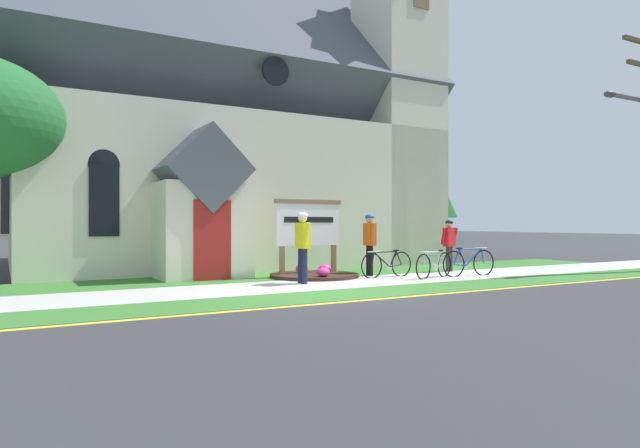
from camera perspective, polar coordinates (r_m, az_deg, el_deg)
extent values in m
plane|color=#333335|center=(15.53, -6.65, -5.44)|extent=(140.00, 140.00, 0.00)
cube|color=#B7B5AD|center=(13.91, 2.03, -6.07)|extent=(32.00, 2.32, 0.01)
cube|color=#38722D|center=(12.31, 6.87, -6.88)|extent=(32.00, 1.58, 0.01)
cube|color=#38722D|center=(16.05, -2.64, -5.25)|extent=(24.00, 2.61, 0.01)
cube|color=yellow|center=(11.57, 9.68, -7.32)|extent=(28.00, 0.16, 0.01)
cube|color=beige|center=(22.25, -10.66, 2.62)|extent=(14.24, 10.95, 4.97)
cube|color=#4C515B|center=(22.83, -10.66, 13.29)|extent=(14.74, 11.15, 11.15)
cube|color=beige|center=(21.78, 8.07, 11.62)|extent=(2.63, 2.63, 11.70)
cube|color=beige|center=(15.46, -11.99, -0.64)|extent=(2.40, 1.60, 2.60)
cube|color=#4C515B|center=(15.53, -11.99, 5.46)|extent=(2.40, 1.80, 2.40)
cube|color=maroon|center=(14.69, -11.01, -1.66)|extent=(1.00, 0.06, 2.10)
cube|color=black|center=(15.67, -21.33, 2.29)|extent=(0.76, 0.06, 1.90)
cone|color=black|center=(15.73, -21.33, 5.75)|extent=(0.80, 0.06, 0.80)
cylinder|color=black|center=(17.75, -4.59, 15.41)|extent=(0.90, 0.06, 0.90)
cube|color=#7F6047|center=(15.20, -3.93, -3.92)|extent=(0.12, 0.12, 0.87)
cube|color=#7F6047|center=(16.04, 1.41, -3.71)|extent=(0.12, 0.12, 0.87)
cube|color=white|center=(15.57, -1.19, -0.07)|extent=(2.00, 0.13, 1.17)
cube|color=#7F6047|center=(15.58, -1.19, 2.30)|extent=(2.12, 0.18, 0.12)
cube|color=black|center=(15.53, -1.11, 0.44)|extent=(1.60, 0.05, 0.16)
cylinder|color=#382319|center=(15.33, -0.58, -5.33)|extent=(2.46, 2.46, 0.10)
ellipsoid|color=#CC338C|center=(15.52, 0.50, -4.63)|extent=(0.36, 0.36, 0.24)
ellipsoid|color=#CC338C|center=(15.61, -1.88, -4.60)|extent=(0.36, 0.36, 0.24)
ellipsoid|color=#CC338C|center=(14.48, 0.32, -4.97)|extent=(0.36, 0.36, 0.24)
torus|color=black|center=(15.88, 12.67, -4.11)|extent=(0.68, 0.24, 0.70)
torus|color=black|center=(14.98, 10.59, -4.36)|extent=(0.68, 0.24, 0.70)
cylinder|color=#B7B7BC|center=(15.27, 11.33, -3.67)|extent=(0.56, 0.20, 0.45)
cylinder|color=#B7B7BC|center=(15.36, 11.56, -2.85)|extent=(0.76, 0.26, 0.04)
cylinder|color=#B7B7BC|center=(15.61, 12.09, -3.59)|extent=(0.26, 0.11, 0.44)
cylinder|color=#B7B7BC|center=(15.70, 12.27, -4.25)|extent=(0.42, 0.16, 0.09)
cylinder|color=#B7B7BC|center=(15.79, 12.49, -3.45)|extent=(0.22, 0.10, 0.39)
cylinder|color=#B7B7BC|center=(15.00, 10.68, -3.64)|extent=(0.13, 0.07, 0.38)
ellipsoid|color=black|center=(15.69, 12.31, -2.68)|extent=(0.25, 0.15, 0.05)
cylinder|color=silver|center=(15.03, 10.77, -2.84)|extent=(0.43, 0.15, 0.03)
cylinder|color=silver|center=(15.52, 11.87, -4.39)|extent=(0.18, 0.07, 0.18)
torus|color=black|center=(15.75, 8.37, -4.12)|extent=(0.72, 0.08, 0.72)
torus|color=black|center=(15.07, 5.34, -4.31)|extent=(0.72, 0.08, 0.72)
cylinder|color=black|center=(15.29, 6.40, -3.67)|extent=(0.57, 0.07, 0.44)
cylinder|color=black|center=(15.35, 6.74, -2.87)|extent=(0.79, 0.08, 0.04)
cylinder|color=black|center=(15.54, 7.52, -3.60)|extent=(0.27, 0.05, 0.44)
cylinder|color=black|center=(15.61, 7.78, -4.25)|extent=(0.43, 0.06, 0.09)
cylinder|color=black|center=(15.68, 8.11, -3.47)|extent=(0.22, 0.05, 0.38)
cylinder|color=black|center=(15.08, 5.47, -3.62)|extent=(0.12, 0.04, 0.37)
ellipsoid|color=black|center=(15.60, 7.84, -2.70)|extent=(0.24, 0.09, 0.05)
cylinder|color=silver|center=(15.10, 5.59, -2.86)|extent=(0.44, 0.05, 0.03)
cylinder|color=silver|center=(15.48, 7.19, -4.39)|extent=(0.18, 0.03, 0.18)
torus|color=black|center=(15.82, 13.60, -4.04)|extent=(0.75, 0.09, 0.75)
torus|color=black|center=(16.52, 16.49, -3.87)|extent=(0.75, 0.09, 0.75)
cylinder|color=#194CA5|center=(16.27, 15.54, -3.30)|extent=(0.58, 0.08, 0.49)
cylinder|color=#194CA5|center=(16.18, 15.22, -2.50)|extent=(0.80, 0.09, 0.04)
cylinder|color=#194CA5|center=(16.01, 14.47, -3.36)|extent=(0.27, 0.05, 0.48)
cylinder|color=#194CA5|center=(15.96, 14.20, -4.10)|extent=(0.44, 0.07, 0.09)
cylinder|color=#194CA5|center=(15.87, 13.87, -3.29)|extent=(0.23, 0.05, 0.42)
cylinder|color=#194CA5|center=(16.48, 16.38, -3.16)|extent=(0.12, 0.04, 0.42)
ellipsoid|color=black|center=(15.92, 14.14, -2.44)|extent=(0.25, 0.10, 0.05)
cylinder|color=silver|center=(16.44, 16.27, -2.38)|extent=(0.44, 0.06, 0.03)
cylinder|color=silver|center=(16.10, 14.79, -4.16)|extent=(0.18, 0.03, 0.18)
cylinder|color=#191E38|center=(13.57, -1.62, -4.39)|extent=(0.15, 0.15, 0.87)
cylinder|color=#191E38|center=(13.74, -1.98, -4.33)|extent=(0.15, 0.15, 0.87)
cube|color=yellow|center=(13.62, -1.80, -1.19)|extent=(0.21, 0.50, 0.64)
sphere|color=beige|center=(13.61, -1.80, 0.63)|extent=(0.23, 0.23, 0.23)
ellipsoid|color=silver|center=(13.61, -1.80, 0.89)|extent=(0.29, 0.24, 0.16)
cylinder|color=yellow|center=(13.33, -1.38, -1.08)|extent=(0.09, 0.23, 0.58)
cylinder|color=yellow|center=(13.90, -2.20, -1.03)|extent=(0.09, 0.24, 0.58)
cylinder|color=black|center=(15.79, 5.04, -3.77)|extent=(0.15, 0.15, 0.87)
cylinder|color=black|center=(15.68, 5.22, -3.80)|extent=(0.15, 0.15, 0.87)
cube|color=#E55914|center=(15.70, 5.13, -1.06)|extent=(0.28, 0.52, 0.63)
sphere|color=tan|center=(15.70, 5.13, 0.51)|extent=(0.22, 0.22, 0.22)
ellipsoid|color=#1E59B2|center=(15.70, 5.13, 0.73)|extent=(0.32, 0.28, 0.16)
cylinder|color=#E55914|center=(15.98, 4.81, -0.92)|extent=(0.09, 0.22, 0.57)
cylinder|color=#E55914|center=(15.42, 5.45, -0.96)|extent=(0.09, 0.18, 0.58)
cylinder|color=#2D2D33|center=(17.55, 13.25, -3.52)|extent=(0.15, 0.15, 0.79)
cylinder|color=#2D2D33|center=(17.46, 13.07, -3.54)|extent=(0.15, 0.15, 0.79)
cube|color=red|center=(17.48, 13.16, -1.30)|extent=(0.48, 0.32, 0.57)
sphere|color=beige|center=(17.47, 13.16, -0.03)|extent=(0.20, 0.20, 0.20)
ellipsoid|color=black|center=(17.47, 13.16, 0.16)|extent=(0.28, 0.30, 0.14)
cylinder|color=red|center=(17.69, 13.72, -1.19)|extent=(0.09, 0.23, 0.52)
cylinder|color=red|center=(17.26, 12.58, -1.22)|extent=(0.09, 0.19, 0.52)
cube|color=#4C4C51|center=(19.48, 29.13, 11.29)|extent=(1.80, 0.10, 0.10)
ellipsoid|color=#3F3F44|center=(18.73, 27.68, 11.75)|extent=(0.44, 0.28, 0.20)
cylinder|color=#4C3823|center=(25.84, 9.77, -1.28)|extent=(0.28, 0.28, 1.76)
cone|color=#195623|center=(25.96, 9.77, 5.59)|extent=(3.80, 3.80, 4.44)
ellipsoid|color=#847A5B|center=(94.58, -26.89, -0.84)|extent=(94.18, 52.16, 27.96)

